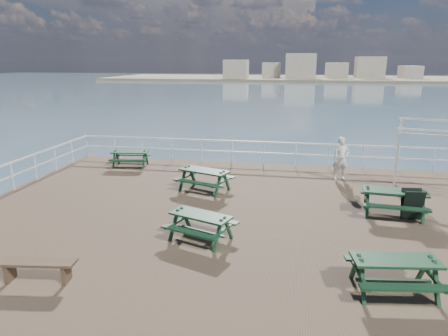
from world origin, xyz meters
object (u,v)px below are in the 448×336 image
picnic_table_d (201,221)px  trellis_arbor (426,160)px  picnic_table_a (130,155)px  picnic_table_c (394,197)px  picnic_table_e (395,268)px  picnic_table_b (204,175)px  flat_bench_far (37,266)px  person (341,159)px

picnic_table_d → trellis_arbor: trellis_arbor is taller
picnic_table_a → picnic_table_d: bearing=-61.7°
picnic_table_c → picnic_table_d: (-5.51, -2.77, -0.07)m
picnic_table_e → picnic_table_b: bearing=124.9°
flat_bench_far → person: (7.25, 9.11, 0.52)m
picnic_table_a → picnic_table_e: picnic_table_e is taller
trellis_arbor → flat_bench_far: bearing=-127.3°
picnic_table_a → picnic_table_c: (10.48, -4.14, 0.08)m
picnic_table_d → picnic_table_e: (4.56, -1.75, 0.03)m
picnic_table_d → flat_bench_far: size_ratio=1.18×
picnic_table_a → picnic_table_c: bearing=-29.0°
picnic_table_a → trellis_arbor: size_ratio=0.66×
picnic_table_e → trellis_arbor: (2.57, 7.21, 0.65)m
picnic_table_b → picnic_table_e: size_ratio=1.15×
picnic_table_b → picnic_table_e: picnic_table_b is taller
picnic_table_a → picnic_table_b: (4.12, -2.79, 0.06)m
picnic_table_b → picnic_table_d: size_ratio=1.10×
picnic_table_b → picnic_table_d: 4.21m
picnic_table_b → picnic_table_e: 7.99m
picnic_table_b → trellis_arbor: size_ratio=0.83×
picnic_table_a → trellis_arbor: (12.10, -1.45, 0.69)m
person → picnic_table_b: bearing=-168.3°
picnic_table_b → picnic_table_c: size_ratio=1.10×
picnic_table_c → person: (-1.27, 3.62, 0.29)m
flat_bench_far → picnic_table_a: bearing=93.7°
flat_bench_far → trellis_arbor: bearing=31.1°
flat_bench_far → trellis_arbor: 13.06m
picnic_table_c → trellis_arbor: size_ratio=0.75×
picnic_table_e → flat_bench_far: size_ratio=1.12×
picnic_table_c → picnic_table_e: (-0.94, -4.52, -0.04)m
picnic_table_d → person: person is taller
picnic_table_a → picnic_table_d: picnic_table_d is taller
picnic_table_b → flat_bench_far: 7.19m
flat_bench_far → person: 11.66m
person → picnic_table_a: bearing=164.5°
picnic_table_c → picnic_table_a: bearing=163.3°
picnic_table_c → flat_bench_far: 10.14m
picnic_table_b → picnic_table_d: (0.86, -4.13, -0.05)m
picnic_table_a → picnic_table_c: size_ratio=0.88×
picnic_table_c → trellis_arbor: 3.20m
person → picnic_table_e: bearing=-99.9°
picnic_table_b → picnic_table_d: picnic_table_b is taller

